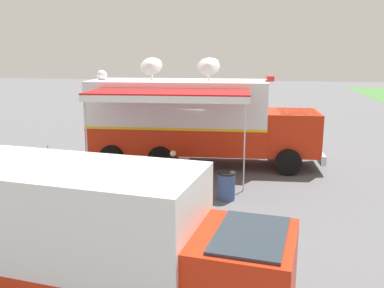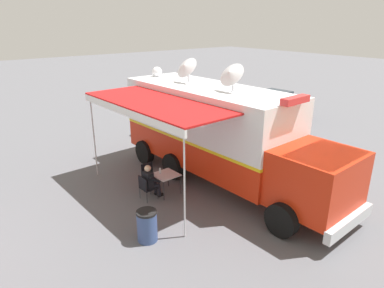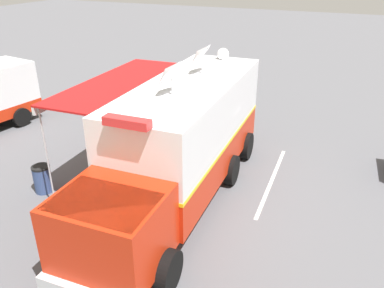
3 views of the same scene
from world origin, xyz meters
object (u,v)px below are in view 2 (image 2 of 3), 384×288
command_truck (220,132)px  water_bottle (160,171)px  folding_chair_at_table (146,186)px  traffic_cone (134,131)px  folding_chair_beside_table (149,173)px  folding_table (166,176)px  seated_responder (150,181)px  trash_bin (147,226)px  car_behind_truck (272,106)px

command_truck → water_bottle: size_ratio=42.77×
folding_chair_at_table → traffic_cone: 7.02m
water_bottle → folding_chair_beside_table: (0.05, -0.69, -0.32)m
folding_table → command_truck: bearing=170.3°
folding_chair_beside_table → traffic_cone: bearing=-113.9°
command_truck → folding_chair_at_table: bearing=-7.6°
water_bottle → seated_responder: 0.53m
folding_chair_at_table → trash_bin: trash_bin is taller
command_truck → folding_chair_at_table: command_truck is taller
trash_bin → folding_table: bearing=-135.0°
trash_bin → folding_chair_at_table: bearing=-120.3°
command_truck → car_behind_truck: 9.35m
traffic_cone → car_behind_truck: car_behind_truck is taller
command_truck → seated_responder: 3.10m
traffic_cone → water_bottle: bearing=68.9°
water_bottle → traffic_cone: water_bottle is taller
folding_table → trash_bin: (1.96, 1.96, -0.22)m
car_behind_truck → folding_chair_at_table: bearing=18.9°
folding_table → folding_chair_at_table: (0.80, -0.02, -0.16)m
folding_chair_at_table → car_behind_truck: bearing=-161.1°
car_behind_truck → folding_table: bearing=20.3°
seated_responder → traffic_cone: (-2.86, -6.31, -0.37)m
folding_chair_beside_table → trash_bin: 3.33m
water_bottle → folding_chair_beside_table: size_ratio=0.26×
trash_bin → traffic_cone: (-4.22, -8.30, -0.18)m
folding_chair_at_table → seated_responder: size_ratio=0.70×
seated_responder → trash_bin: bearing=55.9°
trash_bin → traffic_cone: bearing=-116.9°
seated_responder → water_bottle: bearing=-164.9°
command_truck → car_behind_truck: command_truck is taller
folding_table → car_behind_truck: 11.13m
water_bottle → car_behind_truck: car_behind_truck is taller
seated_responder → trash_bin: seated_responder is taller
folding_table → traffic_cone: (-2.25, -6.34, -0.39)m
water_bottle → folding_table: bearing=128.6°
command_truck → folding_chair_at_table: (2.98, -0.40, -1.43)m
water_bottle → traffic_cone: (-2.38, -6.18, -0.55)m
water_bottle → car_behind_truck: size_ratio=0.05×
folding_chair_beside_table → trash_bin: trash_bin is taller
folding_chair_beside_table → traffic_cone: (-2.43, -5.49, -0.23)m
command_truck → car_behind_truck: (-8.26, -4.24, -1.07)m
command_truck → trash_bin: (4.14, 1.59, -1.49)m
water_bottle → traffic_cone: bearing=-111.1°
seated_responder → traffic_cone: size_ratio=2.16×
water_bottle → folding_chair_at_table: (0.67, 0.14, -0.32)m
folding_table → trash_bin: 2.79m
folding_table → water_bottle: (0.13, -0.16, 0.16)m
car_behind_truck → trash_bin: bearing=25.2°
water_bottle → car_behind_truck: 11.20m
folding_chair_at_table → trash_bin: 2.30m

